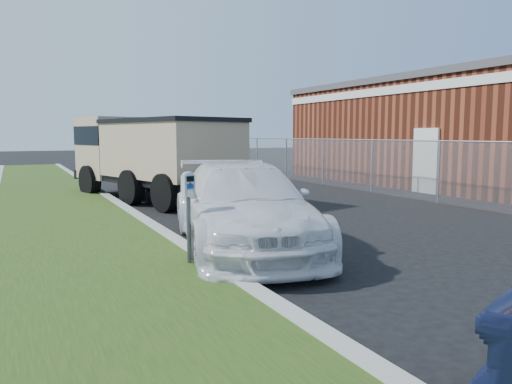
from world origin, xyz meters
name	(u,v)px	position (x,y,z in m)	size (l,w,h in m)	color
ground	(356,253)	(0.00, 0.00, 0.00)	(120.00, 120.00, 0.00)	black
chainlink_fence	(372,156)	(6.00, 7.00, 1.26)	(0.06, 30.06, 30.00)	slate
brick_building	(473,131)	(12.00, 8.00, 2.13)	(9.20, 14.20, 4.17)	maroon
parking_meter	(188,197)	(-2.90, 0.14, 1.09)	(0.20, 0.16, 1.34)	#3F4247
white_wagon	(241,206)	(-1.59, 1.22, 0.74)	(2.08, 5.12, 1.48)	white
dump_truck	(151,153)	(-1.30, 8.58, 1.43)	(4.15, 6.90, 2.55)	black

